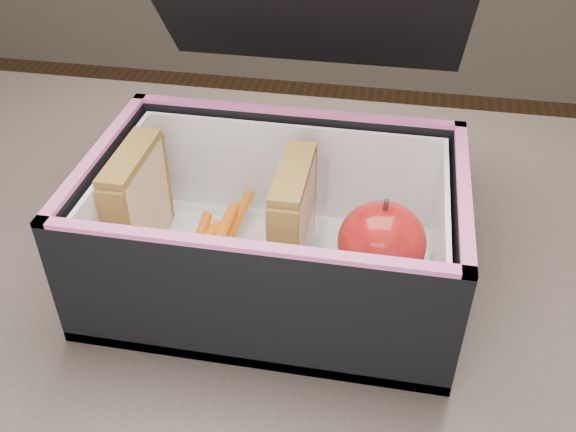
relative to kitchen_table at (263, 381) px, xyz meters
name	(u,v)px	position (x,y,z in m)	size (l,w,h in m)	color
kitchen_table	(263,381)	(0.00, 0.00, 0.00)	(1.20, 0.80, 0.75)	#63544C
lunch_bag	(275,217)	(0.00, 0.05, 0.16)	(0.30, 0.32, 0.27)	black
plastic_tub	(215,224)	(-0.05, 0.05, 0.14)	(0.18, 0.13, 0.07)	white
sandwich_left	(137,202)	(-0.12, 0.05, 0.16)	(0.02, 0.09, 0.10)	#D3B082
sandwich_right	(293,219)	(0.02, 0.05, 0.16)	(0.02, 0.09, 0.10)	#D3B082
carrot_sticks	(215,246)	(-0.05, 0.04, 0.12)	(0.04, 0.14, 0.03)	#DA5B1D
paper_napkin	(379,276)	(0.09, 0.04, 0.11)	(0.07, 0.08, 0.01)	white
red_apple	(382,243)	(0.09, 0.04, 0.15)	(0.09, 0.09, 0.08)	#8E0A02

